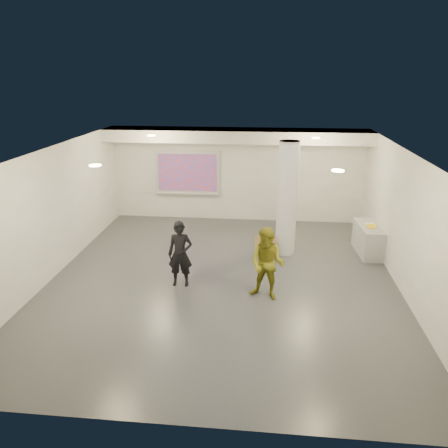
# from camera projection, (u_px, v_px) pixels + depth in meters

# --- Properties ---
(floor) EXTENTS (8.00, 9.00, 0.01)m
(floor) POSITION_uv_depth(u_px,v_px,m) (222.00, 280.00, 10.23)
(floor) COLOR #393C41
(floor) RESTS_ON ground
(ceiling) EXTENTS (8.00, 9.00, 0.01)m
(ceiling) POSITION_uv_depth(u_px,v_px,m) (222.00, 152.00, 9.24)
(ceiling) COLOR silver
(ceiling) RESTS_ON floor
(wall_back) EXTENTS (8.00, 0.01, 3.00)m
(wall_back) POSITION_uv_depth(u_px,v_px,m) (237.00, 175.00, 13.96)
(wall_back) COLOR silver
(wall_back) RESTS_ON floor
(wall_front) EXTENTS (8.00, 0.01, 3.00)m
(wall_front) POSITION_uv_depth(u_px,v_px,m) (185.00, 332.00, 5.51)
(wall_front) COLOR silver
(wall_front) RESTS_ON floor
(wall_left) EXTENTS (0.01, 9.00, 3.00)m
(wall_left) POSITION_uv_depth(u_px,v_px,m) (51.00, 214.00, 10.12)
(wall_left) COLOR silver
(wall_left) RESTS_ON floor
(wall_right) EXTENTS (0.01, 9.00, 3.00)m
(wall_right) POSITION_uv_depth(u_px,v_px,m) (407.00, 225.00, 9.35)
(wall_right) COLOR silver
(wall_right) RESTS_ON floor
(soffit_band) EXTENTS (8.00, 1.10, 0.36)m
(soffit_band) POSITION_uv_depth(u_px,v_px,m) (236.00, 135.00, 13.01)
(soffit_band) COLOR silver
(soffit_band) RESTS_ON ceiling
(downlight_nw) EXTENTS (0.22, 0.22, 0.02)m
(downlight_nw) POSITION_uv_depth(u_px,v_px,m) (151.00, 136.00, 11.81)
(downlight_nw) COLOR #FFE082
(downlight_nw) RESTS_ON ceiling
(downlight_ne) EXTENTS (0.22, 0.22, 0.02)m
(downlight_ne) POSITION_uv_depth(u_px,v_px,m) (316.00, 138.00, 11.39)
(downlight_ne) COLOR #FFE082
(downlight_ne) RESTS_ON ceiling
(downlight_sw) EXTENTS (0.22, 0.22, 0.02)m
(downlight_sw) POSITION_uv_depth(u_px,v_px,m) (95.00, 165.00, 8.05)
(downlight_sw) COLOR #FFE082
(downlight_sw) RESTS_ON ceiling
(downlight_se) EXTENTS (0.22, 0.22, 0.02)m
(downlight_se) POSITION_uv_depth(u_px,v_px,m) (338.00, 171.00, 7.63)
(downlight_se) COLOR #FFE082
(downlight_se) RESTS_ON ceiling
(column) EXTENTS (0.52, 0.52, 3.00)m
(column) POSITION_uv_depth(u_px,v_px,m) (287.00, 199.00, 11.28)
(column) COLOR silver
(column) RESTS_ON floor
(projection_screen) EXTENTS (2.10, 0.13, 1.42)m
(projection_screen) POSITION_uv_depth(u_px,v_px,m) (187.00, 173.00, 14.06)
(projection_screen) COLOR silver
(projection_screen) RESTS_ON wall_back
(credenza) EXTENTS (0.65, 1.38, 0.78)m
(credenza) POSITION_uv_depth(u_px,v_px,m) (369.00, 239.00, 11.62)
(credenza) COLOR #9C9EA1
(credenza) RESTS_ON floor
(papers_stack) EXTENTS (0.30, 0.35, 0.02)m
(papers_stack) POSITION_uv_depth(u_px,v_px,m) (371.00, 225.00, 11.54)
(papers_stack) COLOR white
(papers_stack) RESTS_ON credenza
(postit_pad) EXTENTS (0.30, 0.37, 0.03)m
(postit_pad) POSITION_uv_depth(u_px,v_px,m) (371.00, 226.00, 11.39)
(postit_pad) COLOR yellow
(postit_pad) RESTS_ON credenza
(cardboard_back) EXTENTS (0.55, 0.13, 0.60)m
(cardboard_back) POSITION_uv_depth(u_px,v_px,m) (265.00, 247.00, 11.33)
(cardboard_back) COLOR olive
(cardboard_back) RESTS_ON floor
(cardboard_front) EXTENTS (0.47, 0.31, 0.47)m
(cardboard_front) POSITION_uv_depth(u_px,v_px,m) (269.00, 246.00, 11.58)
(cardboard_front) COLOR olive
(cardboard_front) RESTS_ON floor
(woman) EXTENTS (0.56, 0.38, 1.52)m
(woman) POSITION_uv_depth(u_px,v_px,m) (180.00, 254.00, 9.76)
(woman) COLOR black
(woman) RESTS_ON floor
(man) EXTENTS (0.92, 0.82, 1.59)m
(man) POSITION_uv_depth(u_px,v_px,m) (267.00, 264.00, 9.17)
(man) COLOR olive
(man) RESTS_ON floor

